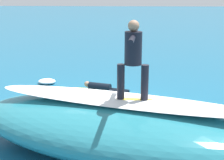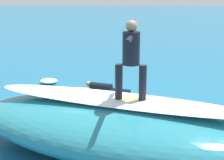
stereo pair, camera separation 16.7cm
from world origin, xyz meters
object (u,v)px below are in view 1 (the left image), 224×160
Objects in this scene: surfer_riding at (133,54)px; surfboard_paddling at (100,91)px; surfer_paddling at (103,88)px; surfboard_riding at (132,101)px.

surfer_riding is 0.67× the size of surfboard_paddling.
surfer_riding is at bearing 119.86° from surfer_paddling.
surfer_riding is (0.00, 0.00, 0.98)m from surfboard_riding.
surfboard_riding is at bearing 119.86° from surfer_paddling.
surfboard_riding is 0.93× the size of surfboard_paddling.
surfboard_riding is 4.64m from surfboard_paddling.
surfboard_paddling is at bearing -0.00° from surfer_paddling.
surfer_riding reaches higher than surfer_paddling.
surfboard_riding reaches higher than surfboard_paddling.
surfer_paddling is at bearing -73.07° from surfboard_riding.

